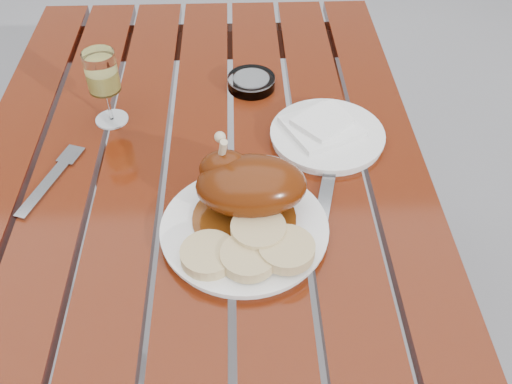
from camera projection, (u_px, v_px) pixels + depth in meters
ground at (218, 371)px, 1.53m from camera, size 60.00×60.00×0.00m
table at (210, 288)px, 1.27m from camera, size 0.80×1.20×0.75m
dinner_plate at (244, 230)px, 0.88m from camera, size 0.27×0.27×0.02m
roast_duck at (247, 185)px, 0.87m from camera, size 0.18×0.16×0.12m
bread_dumplings at (250, 247)px, 0.82m from camera, size 0.19×0.13×0.03m
wine_glass at (105, 88)px, 1.04m from camera, size 0.06×0.06×0.15m
side_plate at (327, 136)px, 1.04m from camera, size 0.25×0.25×0.02m
napkin at (322, 126)px, 1.04m from camera, size 0.16×0.16×0.01m
ashtray at (251, 82)px, 1.16m from camera, size 0.11×0.11×0.02m
fork at (48, 183)px, 0.96m from camera, size 0.07×0.17×0.01m
knife at (330, 173)px, 0.98m from camera, size 0.08×0.23×0.01m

